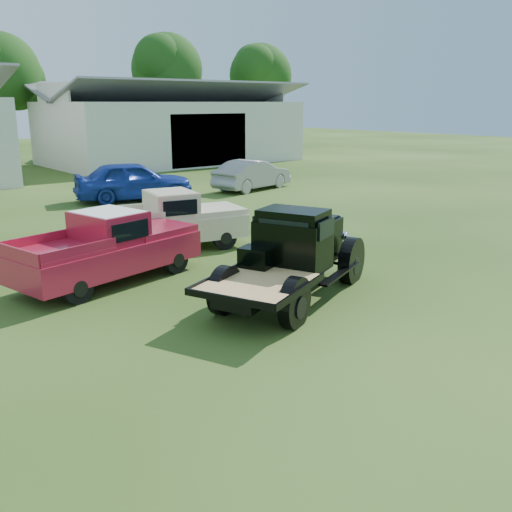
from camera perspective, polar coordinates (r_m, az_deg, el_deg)
ground at (r=10.59m, az=3.31°, el=-6.99°), size 120.00×120.00×0.00m
shed_right at (r=39.98m, az=-8.44°, el=13.00°), size 16.80×9.20×5.20m
tree_c at (r=41.85m, az=-24.01°, el=14.59°), size 5.40×5.40×9.00m
tree_d at (r=48.02m, az=-8.81°, el=16.18°), size 6.00×6.00×10.00m
tree_e at (r=51.03m, az=0.45°, el=16.00°), size 5.70×5.70×9.50m
vintage_flatbed at (r=11.79m, az=3.50°, el=0.13°), size 5.08×3.52×1.87m
red_pickup at (r=13.32m, az=-14.67°, el=0.90°), size 4.78×2.65×1.65m
white_pickup at (r=15.96m, az=-8.71°, el=3.45°), size 4.61×2.56×1.60m
misc_car_blue at (r=24.49m, az=-12.15°, el=7.38°), size 5.15×3.14×1.64m
misc_car_grey at (r=26.96m, az=-0.36°, el=8.13°), size 4.44×2.31×1.39m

